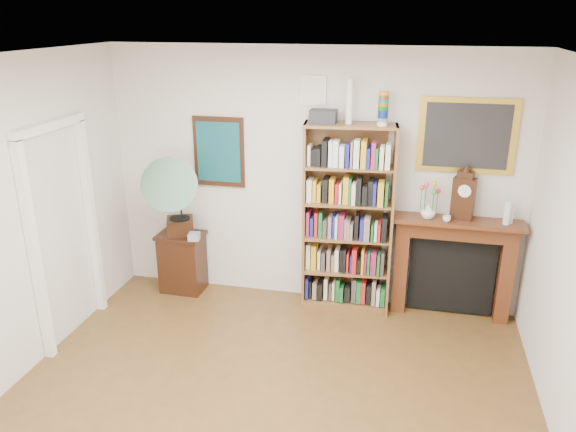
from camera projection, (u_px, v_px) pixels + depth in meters
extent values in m
cube|color=white|center=(239.00, 67.00, 3.31)|extent=(4.50, 5.00, 0.01)
cube|color=silver|center=(312.00, 179.00, 6.08)|extent=(4.50, 0.01, 2.80)
cube|color=white|center=(35.00, 255.00, 5.03)|extent=(0.08, 0.08, 2.10)
cube|color=white|center=(91.00, 220.00, 5.89)|extent=(0.08, 0.08, 2.10)
cube|color=white|center=(49.00, 126.00, 5.09)|extent=(0.08, 1.02, 0.08)
cube|color=black|center=(219.00, 152.00, 6.19)|extent=(0.58, 0.03, 0.78)
cube|color=#124D55|center=(218.00, 152.00, 6.18)|extent=(0.50, 0.01, 0.67)
cube|color=white|center=(313.00, 90.00, 5.74)|extent=(0.26, 0.03, 0.30)
cube|color=silver|center=(313.00, 90.00, 5.72)|extent=(0.22, 0.01, 0.26)
cube|color=gold|center=(467.00, 136.00, 5.55)|extent=(0.95, 0.03, 0.75)
cube|color=#262628|center=(467.00, 136.00, 5.53)|extent=(0.82, 0.01, 0.65)
cube|color=brown|center=(305.00, 217.00, 6.04)|extent=(0.06, 0.33, 2.05)
cube|color=brown|center=(391.00, 223.00, 5.85)|extent=(0.06, 0.33, 2.05)
cube|color=brown|center=(351.00, 125.00, 5.60)|extent=(0.97, 0.42, 0.03)
cube|color=brown|center=(344.00, 302.00, 6.28)|extent=(0.97, 0.42, 0.09)
cube|color=brown|center=(349.00, 215.00, 6.09)|extent=(0.94, 0.11, 2.05)
cube|color=brown|center=(345.00, 270.00, 6.15)|extent=(0.91, 0.40, 0.02)
cube|color=brown|center=(347.00, 237.00, 6.01)|extent=(0.91, 0.40, 0.02)
cube|color=brown|center=(348.00, 203.00, 5.88)|extent=(0.91, 0.40, 0.02)
cube|color=brown|center=(349.00, 167.00, 5.75)|extent=(0.91, 0.40, 0.02)
cube|color=black|center=(183.00, 262.00, 6.55)|extent=(0.53, 0.39, 0.71)
cube|color=#491E11|center=(401.00, 265.00, 6.06)|extent=(0.15, 0.20, 1.07)
cube|color=#491E11|center=(505.00, 274.00, 5.83)|extent=(0.15, 0.20, 1.07)
cube|color=#491E11|center=(456.00, 230.00, 5.79)|extent=(1.22, 0.20, 0.18)
cube|color=#491E11|center=(458.00, 222.00, 5.72)|extent=(1.32, 0.32, 0.04)
cube|color=black|center=(451.00, 274.00, 6.03)|extent=(0.89, 0.09, 0.86)
cube|color=black|center=(180.00, 226.00, 6.42)|extent=(0.39, 0.39, 0.18)
cylinder|color=black|center=(180.00, 218.00, 6.38)|extent=(0.30, 0.30, 0.01)
cone|color=#2D4131|center=(171.00, 189.00, 6.08)|extent=(0.83, 0.91, 0.76)
cube|color=#B9B9C6|center=(194.00, 236.00, 6.25)|extent=(0.14, 0.14, 0.08)
cube|color=black|center=(463.00, 199.00, 5.67)|extent=(0.24, 0.18, 0.43)
cylinder|color=white|center=(465.00, 191.00, 5.58)|extent=(0.13, 0.05, 0.13)
cube|color=black|center=(466.00, 175.00, 5.59)|extent=(0.18, 0.14, 0.08)
imported|color=white|center=(428.00, 211.00, 5.73)|extent=(0.18, 0.18, 0.15)
imported|color=silver|center=(447.00, 219.00, 5.65)|extent=(0.09, 0.09, 0.06)
cylinder|color=silver|center=(507.00, 213.00, 5.56)|extent=(0.07, 0.07, 0.24)
cylinder|color=silver|center=(511.00, 214.00, 5.59)|extent=(0.06, 0.06, 0.20)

